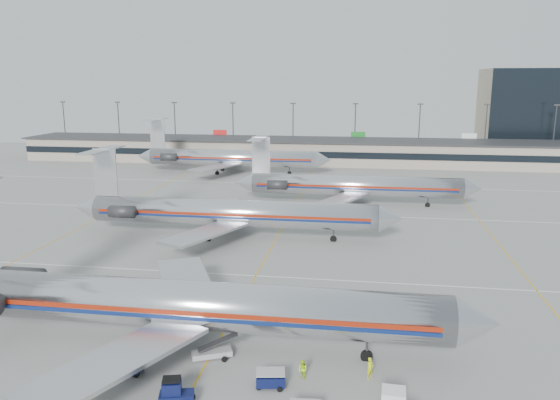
% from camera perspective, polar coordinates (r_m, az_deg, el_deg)
% --- Properties ---
extents(ground, '(260.00, 260.00, 0.00)m').
position_cam_1_polar(ground, '(53.04, -4.70, -11.60)').
color(ground, gray).
rests_on(ground, ground).
extents(apron_markings, '(160.00, 0.15, 0.02)m').
position_cam_1_polar(apron_markings, '(62.09, -2.56, -7.91)').
color(apron_markings, silver).
rests_on(apron_markings, ground).
extents(terminal, '(162.00, 17.00, 6.25)m').
position_cam_1_polar(terminal, '(146.68, 4.15, 5.14)').
color(terminal, gray).
rests_on(terminal, ground).
extents(light_mast_row, '(163.60, 0.40, 15.28)m').
position_cam_1_polar(light_mast_row, '(160.04, 4.60, 7.68)').
color(light_mast_row, '#38383D').
rests_on(light_mast_row, ground).
extents(distant_building, '(30.00, 20.00, 25.00)m').
position_cam_1_polar(distant_building, '(182.45, 25.05, 8.38)').
color(distant_building, tan).
rests_on(distant_building, ground).
extents(jet_foreground, '(50.01, 29.45, 13.09)m').
position_cam_1_polar(jet_foreground, '(46.08, -11.50, -10.50)').
color(jet_foreground, silver).
rests_on(jet_foreground, ground).
extents(jet_second_row, '(46.84, 27.58, 12.26)m').
position_cam_1_polar(jet_second_row, '(76.43, -5.66, -1.28)').
color(jet_second_row, silver).
rests_on(jet_second_row, ground).
extents(jet_third_row, '(43.29, 26.63, 11.84)m').
position_cam_1_polar(jet_third_row, '(97.12, 7.33, 1.53)').
color(jet_third_row, silver).
rests_on(jet_third_row, ground).
extents(jet_back_row, '(46.89, 28.84, 12.82)m').
position_cam_1_polar(jet_back_row, '(129.92, -5.42, 4.43)').
color(jet_back_row, silver).
rests_on(jet_back_row, ground).
extents(tug_left, '(2.30, 1.33, 1.79)m').
position_cam_1_polar(tug_left, '(44.16, -15.76, -16.08)').
color(tug_left, '#0A1039').
rests_on(tug_left, ground).
extents(tug_center, '(2.54, 1.70, 1.89)m').
position_cam_1_polar(tug_center, '(39.76, -10.97, -19.16)').
color(tug_center, '#0A1039').
rests_on(tug_center, ground).
extents(cart_inner, '(2.26, 1.73, 1.17)m').
position_cam_1_polar(cart_inner, '(41.13, -0.99, -18.15)').
color(cart_inner, '#0A1039').
rests_on(cart_inner, ground).
extents(belt_loader, '(3.81, 2.33, 1.96)m').
position_cam_1_polar(belt_loader, '(45.08, -7.05, -15.47)').
color(belt_loader, '#9F9F9F').
rests_on(belt_loader, ground).
extents(ramp_worker_near, '(0.71, 0.71, 1.66)m').
position_cam_1_polar(ramp_worker_near, '(42.48, 9.40, -16.94)').
color(ramp_worker_near, '#C2D113').
rests_on(ramp_worker_near, ground).
extents(ramp_worker_far, '(0.93, 0.89, 1.50)m').
position_cam_1_polar(ramp_worker_far, '(41.96, 2.39, -17.29)').
color(ramp_worker_far, '#BCF016').
rests_on(ramp_worker_far, ground).
extents(cone_right, '(0.53, 0.53, 0.62)m').
position_cam_1_polar(cone_right, '(41.02, 11.98, -19.05)').
color(cone_right, '#D73A07').
rests_on(cone_right, ground).
extents(cone_left, '(0.47, 0.47, 0.63)m').
position_cam_1_polar(cone_left, '(46.62, -19.58, -15.44)').
color(cone_left, '#D73A07').
rests_on(cone_left, ground).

